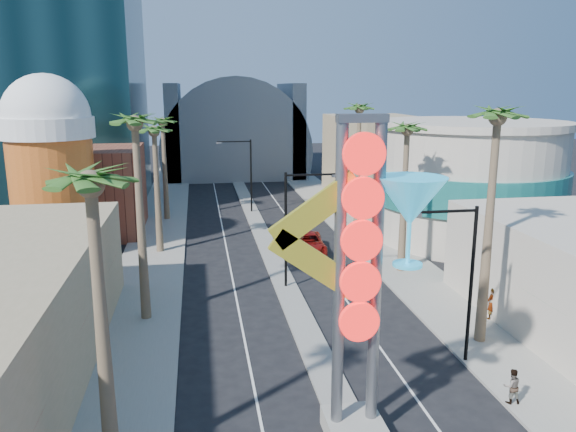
% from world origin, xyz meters
% --- Properties ---
extents(sidewalk_west, '(5.00, 100.00, 0.15)m').
position_xyz_m(sidewalk_west, '(-9.50, 35.00, 0.07)').
color(sidewalk_west, gray).
rests_on(sidewalk_west, ground).
extents(sidewalk_east, '(5.00, 100.00, 0.15)m').
position_xyz_m(sidewalk_east, '(9.50, 35.00, 0.07)').
color(sidewalk_east, gray).
rests_on(sidewalk_east, ground).
extents(median, '(1.60, 84.00, 0.15)m').
position_xyz_m(median, '(0.00, 38.00, 0.07)').
color(median, gray).
rests_on(median, ground).
extents(brick_filler_west, '(10.00, 10.00, 8.00)m').
position_xyz_m(brick_filler_west, '(-16.00, 38.00, 4.00)').
color(brick_filler_west, brown).
rests_on(brick_filler_west, ground).
extents(filler_east, '(10.00, 20.00, 10.00)m').
position_xyz_m(filler_east, '(16.00, 48.00, 5.00)').
color(filler_east, '#988762').
rests_on(filler_east, ground).
extents(beer_mug, '(7.00, 7.00, 14.50)m').
position_xyz_m(beer_mug, '(-17.00, 30.00, 7.84)').
color(beer_mug, '#B95418').
rests_on(beer_mug, ground).
extents(turquoise_building, '(16.60, 16.60, 10.60)m').
position_xyz_m(turquoise_building, '(18.00, 30.00, 5.25)').
color(turquoise_building, '#BEB2A1').
rests_on(turquoise_building, ground).
extents(canopy, '(22.00, 16.00, 22.00)m').
position_xyz_m(canopy, '(0.00, 72.00, 4.31)').
color(canopy, slate).
rests_on(canopy, ground).
extents(neon_sign, '(6.53, 2.60, 12.55)m').
position_xyz_m(neon_sign, '(0.82, 2.96, 7.31)').
color(neon_sign, gray).
rests_on(neon_sign, ground).
extents(streetlight_0, '(3.79, 0.25, 8.00)m').
position_xyz_m(streetlight_0, '(0.55, 20.00, 4.88)').
color(streetlight_0, black).
rests_on(streetlight_0, ground).
extents(streetlight_1, '(3.79, 0.25, 8.00)m').
position_xyz_m(streetlight_1, '(-0.55, 44.00, 4.88)').
color(streetlight_1, black).
rests_on(streetlight_1, ground).
extents(streetlight_2, '(3.45, 0.25, 8.00)m').
position_xyz_m(streetlight_2, '(6.72, 8.00, 4.83)').
color(streetlight_2, black).
rests_on(streetlight_2, ground).
extents(palm_0, '(2.40, 2.40, 11.70)m').
position_xyz_m(palm_0, '(-9.00, 2.00, 9.93)').
color(palm_0, brown).
rests_on(palm_0, ground).
extents(palm_1, '(2.40, 2.40, 12.70)m').
position_xyz_m(palm_1, '(-9.00, 16.00, 10.82)').
color(palm_1, brown).
rests_on(palm_1, ground).
extents(palm_2, '(2.40, 2.40, 11.20)m').
position_xyz_m(palm_2, '(-9.00, 30.00, 9.48)').
color(palm_2, brown).
rests_on(palm_2, ground).
extents(palm_3, '(2.40, 2.40, 11.20)m').
position_xyz_m(palm_3, '(-9.00, 42.00, 9.48)').
color(palm_3, brown).
rests_on(palm_3, ground).
extents(palm_5, '(2.40, 2.40, 13.20)m').
position_xyz_m(palm_5, '(9.00, 10.00, 11.27)').
color(palm_5, brown).
rests_on(palm_5, ground).
extents(palm_6, '(2.40, 2.40, 11.70)m').
position_xyz_m(palm_6, '(9.00, 22.00, 9.93)').
color(palm_6, brown).
rests_on(palm_6, ground).
extents(palm_7, '(2.40, 2.40, 12.70)m').
position_xyz_m(palm_7, '(9.00, 34.00, 10.82)').
color(palm_7, brown).
rests_on(palm_7, ground).
extents(red_pickup, '(3.22, 6.18, 1.66)m').
position_xyz_m(red_pickup, '(3.05, 27.86, 0.83)').
color(red_pickup, maroon).
rests_on(red_pickup, ground).
extents(pedestrian_a, '(0.81, 0.69, 1.90)m').
position_xyz_m(pedestrian_a, '(11.02, 12.53, 1.10)').
color(pedestrian_a, gray).
rests_on(pedestrian_a, sidewalk_east).
extents(pedestrian_b, '(0.82, 0.67, 1.56)m').
position_xyz_m(pedestrian_b, '(7.30, 4.02, 0.93)').
color(pedestrian_b, gray).
rests_on(pedestrian_b, sidewalk_east).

